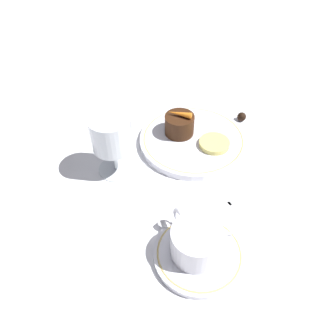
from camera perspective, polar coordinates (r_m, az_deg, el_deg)
ground_plane at (r=0.66m, az=1.01°, el=2.15°), size 3.00×3.00×0.00m
dinner_plate at (r=0.69m, az=4.35°, el=4.94°), size 0.22×0.22×0.01m
saucer at (r=0.52m, az=5.38°, el=-14.59°), size 0.14×0.14×0.01m
coffee_cup at (r=0.49m, az=4.94°, el=-12.63°), size 0.10×0.08×0.05m
spoon at (r=0.54m, az=3.08°, el=-10.24°), size 0.09×0.10×0.00m
wine_glass at (r=0.59m, az=-9.77°, el=5.39°), size 0.07×0.07×0.12m
fork at (r=0.60m, az=12.48°, el=-5.10°), size 0.02×0.20×0.01m
dessert_cake at (r=0.68m, az=2.00°, el=7.55°), size 0.06×0.06×0.04m
carrot_garnish at (r=0.66m, az=2.06°, el=9.42°), size 0.04×0.04×0.01m
pineapple_slice at (r=0.67m, az=8.09°, el=4.24°), size 0.06×0.06×0.01m
chocolate_truffle at (r=0.76m, az=12.70°, el=8.71°), size 0.02×0.02×0.02m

